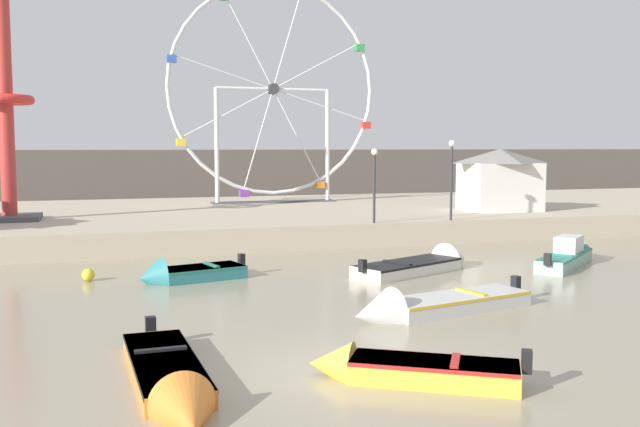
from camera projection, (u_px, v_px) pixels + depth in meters
ground_plane at (345, 371)px, 14.80m from camera, size 240.00×240.00×0.00m
quay_promenade at (186, 220)px, 39.95m from camera, size 110.00×19.90×1.12m
distant_town_skyline at (150, 174)px, 63.84m from camera, size 140.00×3.00×4.40m
motorboat_pale_grey at (425, 306)px, 19.75m from camera, size 5.96×2.64×1.35m
motorboat_orange_hull at (173, 385)px, 13.35m from camera, size 1.47×6.00×1.21m
motorboat_mustard_yellow at (401, 369)px, 14.10m from camera, size 4.10×3.05×1.06m
motorboat_white_red_stripe at (428, 264)px, 26.84m from camera, size 5.81×3.70×1.44m
motorboat_seafoam at (570, 255)px, 28.36m from camera, size 5.28×4.60×1.39m
motorboat_teal_painted at (182, 274)px, 24.70m from camera, size 3.98×2.26×1.37m
ferris_wheel_white_frame at (273, 92)px, 44.83m from camera, size 13.38×1.20×13.86m
drop_tower_red_tower at (6, 110)px, 33.90m from camera, size 2.80×2.80×12.45m
carnival_booth_white_ticket at (500, 179)px, 39.61m from camera, size 4.49×3.75×3.42m
promenade_lamp_near at (452, 168)px, 34.11m from camera, size 0.32×0.32×3.86m
promenade_lamp_far at (374, 174)px, 32.94m from camera, size 0.32×0.32×3.46m
mooring_buoy_orange at (88, 275)px, 24.69m from camera, size 0.44×0.44×0.44m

